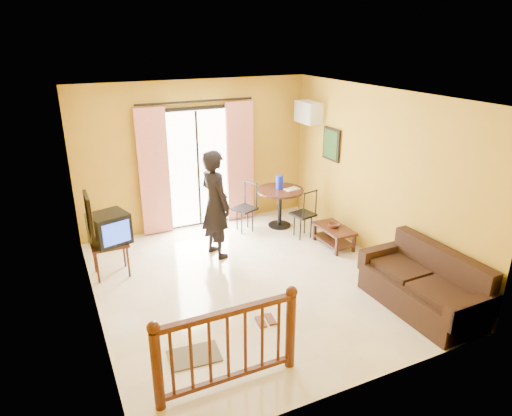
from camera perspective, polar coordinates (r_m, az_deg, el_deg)
name	(u,v)px	position (r m, az deg, el deg)	size (l,w,h in m)	color
ground	(252,281)	(7.10, -0.51, -9.14)	(5.00, 5.00, 0.00)	beige
room_shell	(252,175)	(6.41, -0.56, 4.12)	(5.00, 5.00, 5.00)	white
balcony_door	(198,167)	(8.74, -7.25, 5.06)	(2.25, 0.14, 2.46)	black
tv_table	(110,247)	(7.42, -17.82, -4.70)	(0.55, 0.46, 0.55)	black
television	(109,228)	(7.29, -17.85, -2.44)	(0.64, 0.61, 0.48)	black
picture_left	(89,215)	(5.76, -20.15, -0.86)	(0.05, 0.42, 0.52)	black
dining_table	(280,197)	(8.82, 3.01, 1.36)	(0.91, 0.91, 0.76)	black
water_jug	(280,182)	(8.77, 2.96, 3.25)	(0.14, 0.14, 0.27)	#1524CC
serving_tray	(292,189)	(8.78, 4.48, 2.38)	(0.28, 0.18, 0.02)	beige
dining_chairs	(273,233)	(8.69, 2.14, -3.20)	(1.36, 1.22, 0.95)	black
air_conditioner	(308,112)	(8.96, 6.55, 11.81)	(0.31, 0.60, 0.40)	white
botanical_print	(331,144)	(8.59, 9.40, 7.86)	(0.05, 0.50, 0.60)	black
coffee_table	(334,234)	(8.23, 9.73, -3.17)	(0.44, 0.79, 0.36)	black
bowl	(334,225)	(8.18, 9.74, -2.16)	(0.20, 0.20, 0.06)	#51271B
sofa	(425,287)	(6.75, 20.33, -9.21)	(0.86, 1.79, 0.85)	black
standing_person	(215,204)	(7.57, -5.11, 0.46)	(0.67, 0.44, 1.84)	black
stair_balustrade	(228,342)	(4.96, -3.55, -16.38)	(1.63, 0.13, 1.04)	#471E0F
doormat	(194,356)	(5.70, -7.71, -17.82)	(0.60, 0.40, 0.02)	#5E594B
sandals	(266,321)	(6.21, 1.22, -13.88)	(0.28, 0.26, 0.03)	#51271B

